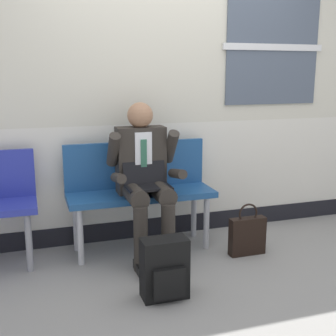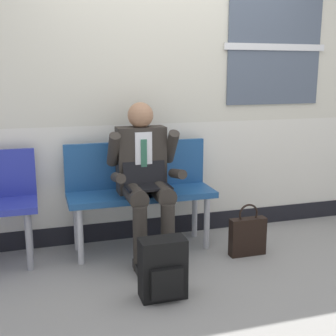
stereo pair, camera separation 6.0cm
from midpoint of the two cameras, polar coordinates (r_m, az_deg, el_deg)
ground_plane at (r=3.71m, az=3.50°, el=-11.50°), size 18.00×18.00×0.00m
station_wall at (r=4.00m, az=0.67°, el=11.84°), size 6.12×0.17×2.95m
bench_with_person at (r=3.76m, az=-3.27°, el=-2.24°), size 1.23×0.42×0.92m
person_seated at (r=3.54m, az=-2.54°, el=-1.02°), size 0.57×0.70×1.26m
backpack at (r=3.02m, az=-0.07°, el=-13.05°), size 0.31×0.21×0.42m
handbag at (r=3.76m, az=10.77°, el=-8.62°), size 0.31×0.09×0.44m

